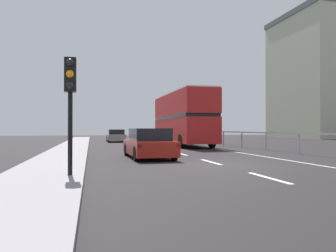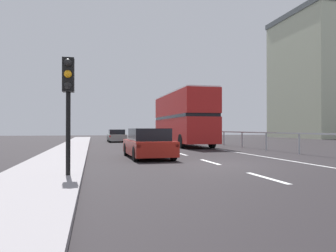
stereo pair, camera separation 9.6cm
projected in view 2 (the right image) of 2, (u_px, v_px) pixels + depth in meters
name	position (u px, v px, depth m)	size (l,w,h in m)	color
ground_plane	(217.00, 165.00, 12.90)	(75.00, 120.00, 0.10)	black
near_sidewalk_kerb	(52.00, 166.00, 11.55)	(2.22, 80.00, 0.14)	gray
lane_paint_markings	(200.00, 150.00, 21.61)	(3.62, 46.00, 0.01)	silver
bridge_side_railing	(253.00, 135.00, 23.04)	(0.10, 42.00, 1.16)	#AAAFB3
double_decker_bus_red	(183.00, 118.00, 26.99)	(2.59, 10.51, 4.24)	red
hatchback_car_near	(148.00, 144.00, 15.53)	(1.93, 4.51, 1.38)	maroon
traffic_signal_pole	(68.00, 87.00, 8.79)	(0.30, 0.42, 3.09)	black
sedan_car_ahead	(116.00, 136.00, 34.87)	(1.80, 4.53, 1.30)	gray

